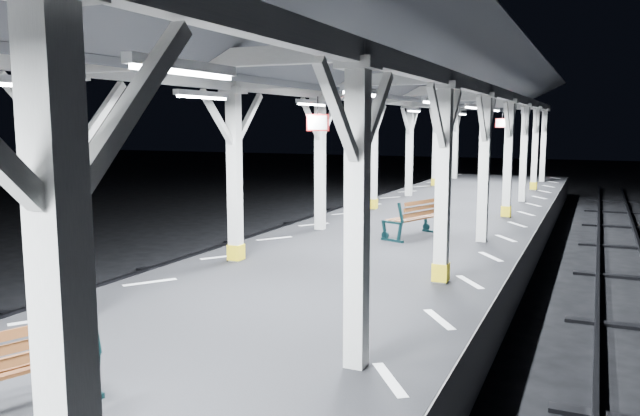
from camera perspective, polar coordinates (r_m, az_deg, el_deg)
The scene contains 8 objects.
ground at distance 9.90m, azimuth -3.67°, elevation -13.88°, with size 120.00×120.00×0.00m, color black.
platform at distance 9.73m, azimuth -3.70°, elevation -11.15°, with size 6.00×50.00×1.00m, color black.
hazard_stripes_left at distance 10.90m, azimuth -15.27°, elevation -6.57°, with size 1.00×48.00×0.01m, color silver.
hazard_stripes_right at distance 8.76m, azimuth 10.83°, elevation -9.97°, with size 1.00×48.00×0.01m, color silver.
track_left at distance 12.87m, azimuth -24.06°, elevation -9.05°, with size 2.20×60.00×0.16m.
canopy at distance 9.24m, azimuth -3.97°, elevation 13.38°, with size 5.40×49.00×4.65m.
bench_near at distance 6.38m, azimuth -26.93°, elevation -13.01°, with size 1.15×1.75×0.89m.
bench_mid at distance 14.69m, azimuth 8.89°, elevation -0.81°, with size 1.16×1.79×0.91m.
Camera 1 is at (4.31, -8.14, 3.65)m, focal length 35.00 mm.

